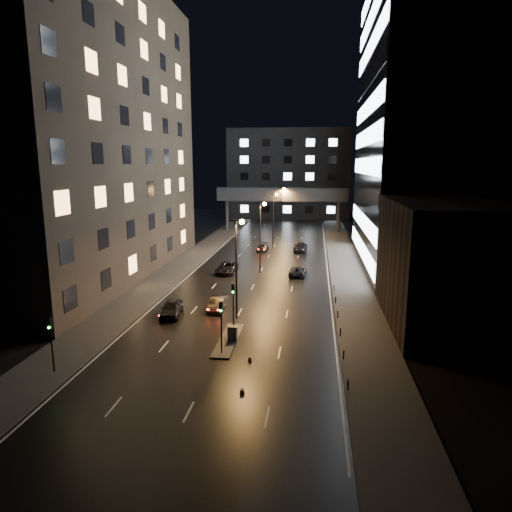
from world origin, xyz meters
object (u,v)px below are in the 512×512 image
(car_away_a, at_px, (172,308))
(car_away_c, at_px, (227,268))
(car_away_d, at_px, (263,248))
(car_away_b, at_px, (217,304))
(car_toward_b, at_px, (300,247))
(utility_cabinet, at_px, (232,333))
(car_toward_a, at_px, (298,271))

(car_away_a, relative_size, car_away_c, 0.88)
(car_away_d, bearing_deg, car_away_b, -90.91)
(car_away_c, relative_size, car_away_d, 1.21)
(car_away_c, relative_size, car_toward_b, 0.97)
(utility_cabinet, bearing_deg, car_away_c, 102.75)
(utility_cabinet, bearing_deg, car_away_d, 93.63)
(car_away_a, xyz_separation_m, utility_cabinet, (7.47, -6.09, -0.02))
(car_away_c, height_order, car_toward_b, car_toward_b)
(car_away_b, relative_size, utility_cabinet, 3.27)
(car_away_c, relative_size, car_toward_a, 1.16)
(car_away_a, relative_size, car_toward_a, 1.02)
(car_toward_a, relative_size, utility_cabinet, 3.60)
(car_toward_a, bearing_deg, car_away_b, 67.59)
(car_away_a, relative_size, utility_cabinet, 3.68)
(car_toward_b, bearing_deg, car_toward_a, 92.68)
(car_toward_a, bearing_deg, utility_cabinet, 82.51)
(car_away_c, bearing_deg, car_toward_a, -0.37)
(car_toward_a, bearing_deg, car_away_c, 1.90)
(car_toward_b, distance_m, utility_cabinet, 43.83)
(car_toward_b, bearing_deg, car_away_b, 79.51)
(car_away_d, distance_m, car_toward_b, 6.80)
(car_away_b, height_order, car_toward_a, car_away_b)
(car_away_b, xyz_separation_m, car_toward_a, (7.95, 16.57, -0.05))
(car_away_d, height_order, car_toward_a, car_toward_a)
(utility_cabinet, bearing_deg, car_away_a, 141.50)
(car_away_c, xyz_separation_m, utility_cabinet, (5.43, -25.39, 0.04))
(car_away_c, relative_size, utility_cabinet, 4.19)
(car_toward_a, bearing_deg, car_away_d, -64.98)
(car_toward_a, height_order, utility_cabinet, utility_cabinet)
(car_toward_a, bearing_deg, car_away_a, 60.55)
(car_toward_a, relative_size, car_toward_b, 0.83)
(car_away_d, height_order, utility_cabinet, utility_cabinet)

